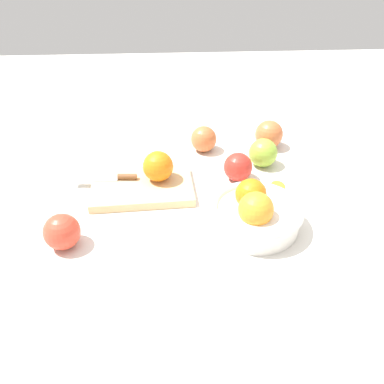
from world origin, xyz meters
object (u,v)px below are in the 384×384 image
object	(u,v)px
apple_front_left_2	(269,134)
apple_front_left_4	(263,153)
apple_back_right	(62,232)
cutting_board	(142,188)
orange_on_board	(158,166)
apple_front_left_3	(238,167)
bowl	(255,212)
knife	(113,178)
apple_front_left	(204,139)

from	to	relation	value
apple_front_left_2	apple_front_left_4	xyz separation A→B (m)	(0.04, 0.10, -0.00)
apple_back_right	apple_front_left_4	xyz separation A→B (m)	(-0.45, -0.29, 0.00)
cutting_board	apple_front_left_4	xyz separation A→B (m)	(-0.31, -0.10, 0.03)
orange_on_board	apple_back_right	world-z (taller)	orange_on_board
apple_back_right	apple_front_left_3	size ratio (longest dim) A/B	1.02
bowl	orange_on_board	xyz separation A→B (m)	(0.20, -0.17, 0.02)
cutting_board	apple_front_left_3	distance (m)	0.24
cutting_board	knife	distance (m)	0.07
cutting_board	apple_back_right	size ratio (longest dim) A/B	3.30
cutting_board	apple_front_left_2	size ratio (longest dim) A/B	3.03
cutting_board	knife	size ratio (longest dim) A/B	1.50
apple_front_left_3	knife	bearing A→B (deg)	2.37
apple_front_left	apple_back_right	distance (m)	0.48
apple_back_right	apple_front_left_3	bearing A→B (deg)	-149.39
bowl	apple_front_left_4	xyz separation A→B (m)	(-0.07, -0.25, -0.00)
apple_front_left	apple_front_left_3	size ratio (longest dim) A/B	1.01
apple_front_left_2	apple_front_left_3	bearing A→B (deg)	55.67
apple_front_left_3	apple_front_left_4	xyz separation A→B (m)	(-0.07, -0.06, 0.00)
bowl	cutting_board	bearing A→B (deg)	-31.90
apple_front_left	apple_front_left_4	world-z (taller)	apple_front_left_4
apple_front_left_2	apple_back_right	xyz separation A→B (m)	(0.49, 0.39, -0.00)
orange_on_board	apple_front_left_2	bearing A→B (deg)	-148.84
apple_front_left	apple_front_left_3	xyz separation A→B (m)	(-0.07, 0.15, -0.00)
apple_front_left	cutting_board	bearing A→B (deg)	49.97
apple_front_left	apple_front_left_4	size ratio (longest dim) A/B	0.97
knife	orange_on_board	bearing A→B (deg)	176.21
cutting_board	apple_back_right	xyz separation A→B (m)	(0.14, 0.18, 0.03)
bowl	apple_front_left_3	bearing A→B (deg)	-88.46
bowl	apple_front_left	size ratio (longest dim) A/B	2.73
apple_front_left_3	cutting_board	bearing A→B (deg)	9.33
knife	apple_back_right	bearing A→B (deg)	70.10
apple_front_left_4	apple_front_left_3	bearing A→B (deg)	40.36
apple_front_left_3	bowl	bearing A→B (deg)	91.54
apple_front_left_2	bowl	bearing A→B (deg)	72.92
apple_front_left	apple_front_left_2	bearing A→B (deg)	-176.62
cutting_board	apple_front_left_2	world-z (taller)	apple_front_left_2
apple_back_right	apple_front_left_4	size ratio (longest dim) A/B	0.97
knife	apple_front_left	world-z (taller)	apple_front_left
cutting_board	apple_front_left	world-z (taller)	apple_front_left
orange_on_board	apple_front_left_4	xyz separation A→B (m)	(-0.27, -0.08, -0.02)
bowl	apple_back_right	world-z (taller)	bowl
knife	apple_front_left_4	bearing A→B (deg)	-168.52
apple_front_left_4	apple_front_left_2	bearing A→B (deg)	-110.39
apple_front_left_4	cutting_board	bearing A→B (deg)	18.37
bowl	knife	distance (m)	0.35
knife	apple_back_right	distance (m)	0.22
apple_front_left_3	apple_back_right	bearing A→B (deg)	30.61
apple_front_left_4	bowl	bearing A→B (deg)	74.30
cutting_board	apple_front_left_3	size ratio (longest dim) A/B	3.36
bowl	orange_on_board	bearing A→B (deg)	-40.01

